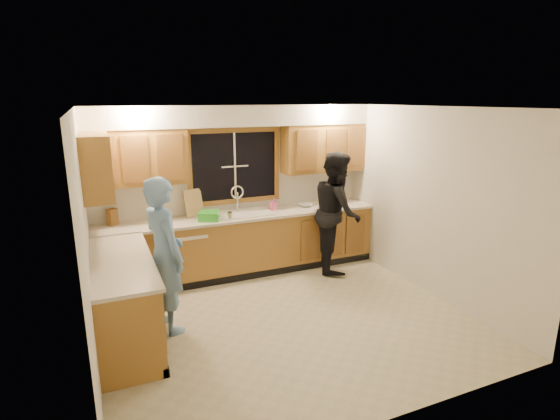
% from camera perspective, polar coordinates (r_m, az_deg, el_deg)
% --- Properties ---
extents(floor, '(4.20, 4.20, 0.00)m').
position_cam_1_polar(floor, '(5.45, 0.78, -14.03)').
color(floor, '#BEB492').
rests_on(floor, ground).
extents(ceiling, '(4.20, 4.20, 0.00)m').
position_cam_1_polar(ceiling, '(4.79, 0.89, 13.26)').
color(ceiling, white).
extents(wall_back, '(4.20, 0.00, 4.20)m').
position_cam_1_polar(wall_back, '(6.71, -5.88, 2.76)').
color(wall_back, silver).
rests_on(wall_back, ground).
extents(wall_left, '(0.00, 3.80, 3.80)m').
position_cam_1_polar(wall_left, '(4.57, -23.99, -4.02)').
color(wall_left, silver).
rests_on(wall_left, ground).
extents(wall_right, '(0.00, 3.80, 3.80)m').
position_cam_1_polar(wall_right, '(6.12, 19.04, 0.91)').
color(wall_right, silver).
rests_on(wall_right, ground).
extents(base_cabinets_back, '(4.20, 0.60, 0.88)m').
position_cam_1_polar(base_cabinets_back, '(6.64, -4.91, -4.57)').
color(base_cabinets_back, '#A87430').
rests_on(base_cabinets_back, ground).
extents(base_cabinets_left, '(0.60, 1.90, 0.88)m').
position_cam_1_polar(base_cabinets_left, '(5.19, -19.72, -11.06)').
color(base_cabinets_left, '#A87430').
rests_on(base_cabinets_left, ground).
extents(countertop_back, '(4.20, 0.63, 0.04)m').
position_cam_1_polar(countertop_back, '(6.50, -4.95, -0.78)').
color(countertop_back, beige).
rests_on(countertop_back, base_cabinets_back).
extents(countertop_left, '(0.63, 1.90, 0.04)m').
position_cam_1_polar(countertop_left, '(5.01, -19.99, -6.27)').
color(countertop_left, beige).
rests_on(countertop_left, base_cabinets_left).
extents(upper_cabinets_left, '(1.35, 0.33, 0.75)m').
position_cam_1_polar(upper_cabinets_left, '(6.17, -18.31, 6.51)').
color(upper_cabinets_left, '#A87430').
rests_on(upper_cabinets_left, wall_back).
extents(upper_cabinets_right, '(1.35, 0.33, 0.75)m').
position_cam_1_polar(upper_cabinets_right, '(7.03, 5.66, 8.05)').
color(upper_cabinets_right, '#A87430').
rests_on(upper_cabinets_right, wall_back).
extents(upper_cabinets_return, '(0.33, 0.90, 0.75)m').
position_cam_1_polar(upper_cabinets_return, '(5.54, -22.93, 5.27)').
color(upper_cabinets_return, '#A87430').
rests_on(upper_cabinets_return, wall_left).
extents(soffit, '(4.20, 0.35, 0.30)m').
position_cam_1_polar(soffit, '(6.41, -5.65, 12.15)').
color(soffit, white).
rests_on(soffit, wall_back).
extents(window_frame, '(1.44, 0.03, 1.14)m').
position_cam_1_polar(window_frame, '(6.64, -5.93, 5.71)').
color(window_frame, black).
rests_on(window_frame, wall_back).
extents(sink, '(0.86, 0.52, 0.57)m').
position_cam_1_polar(sink, '(6.52, -5.00, -1.03)').
color(sink, white).
rests_on(sink, countertop_back).
extents(dishwasher, '(0.60, 0.56, 0.82)m').
position_cam_1_polar(dishwasher, '(6.44, -12.08, -5.75)').
color(dishwasher, white).
rests_on(dishwasher, floor).
extents(stove, '(0.58, 0.75, 0.90)m').
position_cam_1_polar(stove, '(4.67, -19.18, -13.82)').
color(stove, white).
rests_on(stove, floor).
extents(man, '(0.59, 0.74, 1.79)m').
position_cam_1_polar(man, '(5.06, -14.83, -5.74)').
color(man, '#6A97C9').
rests_on(man, floor).
extents(woman, '(0.99, 1.09, 1.83)m').
position_cam_1_polar(woman, '(6.70, 7.42, -0.22)').
color(woman, black).
rests_on(woman, floor).
extents(knife_block, '(0.16, 0.15, 0.23)m').
position_cam_1_polar(knife_block, '(6.34, -21.05, -0.84)').
color(knife_block, brown).
rests_on(knife_block, countertop_back).
extents(cutting_board, '(0.31, 0.20, 0.39)m').
position_cam_1_polar(cutting_board, '(6.49, -11.23, 0.96)').
color(cutting_board, tan).
rests_on(cutting_board, countertop_back).
extents(dish_crate, '(0.35, 0.34, 0.13)m').
position_cam_1_polar(dish_crate, '(6.24, -9.24, -0.74)').
color(dish_crate, green).
rests_on(dish_crate, countertop_back).
extents(soap_bottle, '(0.10, 0.10, 0.19)m').
position_cam_1_polar(soap_bottle, '(6.72, -0.82, 0.81)').
color(soap_bottle, pink).
rests_on(soap_bottle, countertop_back).
extents(bowl, '(0.23, 0.23, 0.05)m').
position_cam_1_polar(bowl, '(6.95, 3.32, 0.67)').
color(bowl, silver).
rests_on(bowl, countertop_back).
extents(can_left, '(0.07, 0.07, 0.11)m').
position_cam_1_polar(can_left, '(6.21, -6.54, -0.80)').
color(can_left, beige).
rests_on(can_left, countertop_back).
extents(can_right, '(0.07, 0.07, 0.11)m').
position_cam_1_polar(can_right, '(6.23, -6.58, -0.76)').
color(can_right, beige).
rests_on(can_right, countertop_back).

